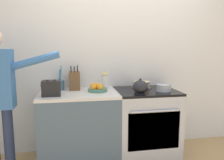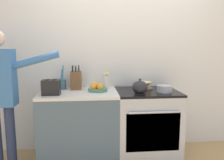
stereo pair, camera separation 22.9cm
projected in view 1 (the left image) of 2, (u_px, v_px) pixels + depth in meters
wall_back at (123, 57)px, 3.09m from camera, size 8.00×0.04×2.60m
counter_cabinet at (79, 127)px, 2.77m from camera, size 0.96×0.66×0.89m
stove_range at (145, 122)px, 2.92m from camera, size 0.79×0.69×0.89m
layer_cake at (142, 85)px, 2.99m from camera, size 0.26×0.26×0.09m
tea_kettle at (140, 87)px, 2.65m from camera, size 0.23×0.19×0.18m
mixing_bowl at (163, 88)px, 2.78m from camera, size 0.20×0.20×0.09m
knife_block at (75, 81)px, 2.87m from camera, size 0.14×0.16×0.32m
utensil_crock at (60, 85)px, 2.86m from camera, size 0.11×0.11×0.32m
fruit_bowl at (97, 88)px, 2.76m from camera, size 0.25×0.25×0.11m
toaster at (51, 88)px, 2.50m from camera, size 0.22×0.14×0.18m
milk_carton at (105, 81)px, 2.95m from camera, size 0.07×0.07×0.23m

